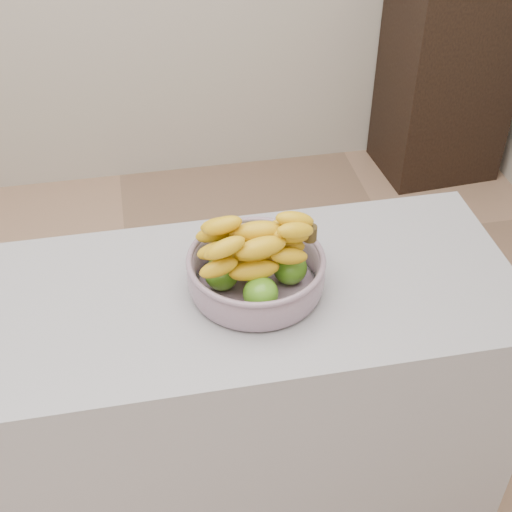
{
  "coord_description": "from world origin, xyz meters",
  "views": [
    {
      "loc": [
        0.11,
        -1.27,
        2.06
      ],
      "look_at": [
        0.35,
        -0.0,
        1.0
      ],
      "focal_mm": 50.0,
      "sensor_mm": 36.0,
      "label": 1
    }
  ],
  "objects": [
    {
      "name": "counter",
      "position": [
        0.0,
        -0.0,
        0.45
      ],
      "size": [
        2.0,
        0.6,
        0.9
      ],
      "primitive_type": "cube",
      "color": "#97979F",
      "rests_on": "ground"
    },
    {
      "name": "cabinet",
      "position": [
        1.65,
        1.78,
        0.5
      ],
      "size": [
        0.58,
        0.48,
        1.0
      ],
      "primitive_type": "cube",
      "rotation": [
        0.0,
        0.0,
        0.07
      ],
      "color": "black",
      "rests_on": "ground"
    },
    {
      "name": "fruit_bowl",
      "position": [
        0.35,
        -0.0,
        0.97
      ],
      "size": [
        0.33,
        0.33,
        0.2
      ],
      "rotation": [
        0.0,
        0.0,
        -0.06
      ],
      "color": "#A0AEC0",
      "rests_on": "counter"
    }
  ]
}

